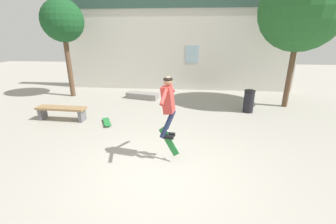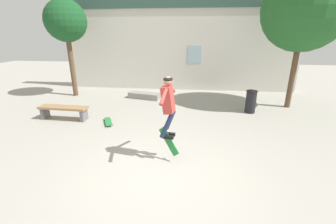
{
  "view_description": "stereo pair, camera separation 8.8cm",
  "coord_description": "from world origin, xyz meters",
  "px_view_note": "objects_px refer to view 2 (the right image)",
  "views": [
    {
      "loc": [
        0.61,
        -4.47,
        3.06
      ],
      "look_at": [
        0.13,
        0.57,
        1.27
      ],
      "focal_mm": 24.0,
      "sensor_mm": 36.0,
      "label": 1
    },
    {
      "loc": [
        0.7,
        -4.46,
        3.06
      ],
      "look_at": [
        0.13,
        0.57,
        1.27
      ],
      "focal_mm": 24.0,
      "sensor_mm": 36.0,
      "label": 2
    }
  ],
  "objects_px": {
    "skate_ledge": "(144,96)",
    "skateboard_resting": "(108,121)",
    "park_bench": "(64,110)",
    "skater": "(168,102)",
    "skateboard_flipping": "(169,141)",
    "trash_bin": "(251,101)",
    "tree_left": "(66,22)",
    "tree_right": "(305,9)"
  },
  "relations": [
    {
      "from": "skater",
      "to": "skateboard_resting",
      "type": "height_order",
      "value": "skater"
    },
    {
      "from": "trash_bin",
      "to": "skater",
      "type": "distance_m",
      "value": 4.97
    },
    {
      "from": "park_bench",
      "to": "skate_ledge",
      "type": "bearing_deg",
      "value": 55.37
    },
    {
      "from": "skateboard_flipping",
      "to": "skateboard_resting",
      "type": "height_order",
      "value": "skateboard_flipping"
    },
    {
      "from": "tree_left",
      "to": "park_bench",
      "type": "bearing_deg",
      "value": -68.76
    },
    {
      "from": "skater",
      "to": "park_bench",
      "type": "bearing_deg",
      "value": 159.12
    },
    {
      "from": "skater",
      "to": "skate_ledge",
      "type": "bearing_deg",
      "value": 116.59
    },
    {
      "from": "trash_bin",
      "to": "tree_right",
      "type": "bearing_deg",
      "value": 27.42
    },
    {
      "from": "tree_left",
      "to": "skateboard_flipping",
      "type": "height_order",
      "value": "tree_left"
    },
    {
      "from": "skateboard_resting",
      "to": "park_bench",
      "type": "bearing_deg",
      "value": -122.87
    },
    {
      "from": "park_bench",
      "to": "skateboard_resting",
      "type": "height_order",
      "value": "park_bench"
    },
    {
      "from": "tree_left",
      "to": "skateboard_resting",
      "type": "bearing_deg",
      "value": -49.07
    },
    {
      "from": "tree_right",
      "to": "tree_left",
      "type": "relative_size",
      "value": 1.21
    },
    {
      "from": "tree_right",
      "to": "trash_bin",
      "type": "xyz_separation_m",
      "value": [
        -1.79,
        -0.93,
        -3.42
      ]
    },
    {
      "from": "trash_bin",
      "to": "skateboard_resting",
      "type": "height_order",
      "value": "trash_bin"
    },
    {
      "from": "skate_ledge",
      "to": "skater",
      "type": "height_order",
      "value": "skater"
    },
    {
      "from": "skate_ledge",
      "to": "skater",
      "type": "xyz_separation_m",
      "value": [
        1.79,
        -5.46,
        1.37
      ]
    },
    {
      "from": "tree_right",
      "to": "skater",
      "type": "bearing_deg",
      "value": -134.22
    },
    {
      "from": "skater",
      "to": "skateboard_resting",
      "type": "distance_m",
      "value": 3.52
    },
    {
      "from": "skateboard_flipping",
      "to": "tree_right",
      "type": "bearing_deg",
      "value": 79.99
    },
    {
      "from": "tree_left",
      "to": "skater",
      "type": "distance_m",
      "value": 8.09
    },
    {
      "from": "tree_right",
      "to": "skateboard_resting",
      "type": "xyz_separation_m",
      "value": [
        -7.1,
        -2.7,
        -3.83
      ]
    },
    {
      "from": "skate_ledge",
      "to": "skateboard_resting",
      "type": "relative_size",
      "value": 1.98
    },
    {
      "from": "trash_bin",
      "to": "skateboard_flipping",
      "type": "distance_m",
      "value": 4.87
    },
    {
      "from": "trash_bin",
      "to": "skateboard_resting",
      "type": "bearing_deg",
      "value": -161.59
    },
    {
      "from": "tree_left",
      "to": "park_bench",
      "type": "xyz_separation_m",
      "value": [
        1.28,
        -3.3,
        -3.18
      ]
    },
    {
      "from": "tree_left",
      "to": "skate_ledge",
      "type": "distance_m",
      "value": 4.99
    },
    {
      "from": "tree_right",
      "to": "skate_ledge",
      "type": "relative_size",
      "value": 3.34
    },
    {
      "from": "tree_left",
      "to": "trash_bin",
      "type": "height_order",
      "value": "tree_left"
    },
    {
      "from": "trash_bin",
      "to": "skater",
      "type": "bearing_deg",
      "value": -126.7
    },
    {
      "from": "trash_bin",
      "to": "skater",
      "type": "relative_size",
      "value": 0.6
    },
    {
      "from": "trash_bin",
      "to": "skateboard_resting",
      "type": "relative_size",
      "value": 1.09
    },
    {
      "from": "skate_ledge",
      "to": "skateboard_flipping",
      "type": "relative_size",
      "value": 2.33
    },
    {
      "from": "trash_bin",
      "to": "skater",
      "type": "xyz_separation_m",
      "value": [
        -2.91,
        -3.9,
        1.04
      ]
    },
    {
      "from": "park_bench",
      "to": "trash_bin",
      "type": "xyz_separation_m",
      "value": [
        7.06,
        1.56,
        0.11
      ]
    },
    {
      "from": "park_bench",
      "to": "skateboard_resting",
      "type": "distance_m",
      "value": 1.79
    },
    {
      "from": "park_bench",
      "to": "tree_right",
      "type": "bearing_deg",
      "value": 18.26
    },
    {
      "from": "skateboard_flipping",
      "to": "skateboard_resting",
      "type": "bearing_deg",
      "value": 172.14
    },
    {
      "from": "skate_ledge",
      "to": "park_bench",
      "type": "bearing_deg",
      "value": -113.46
    },
    {
      "from": "tree_right",
      "to": "park_bench",
      "type": "relative_size",
      "value": 3.01
    },
    {
      "from": "skateboard_flipping",
      "to": "skate_ledge",
      "type": "bearing_deg",
      "value": 142.15
    },
    {
      "from": "park_bench",
      "to": "trash_bin",
      "type": "height_order",
      "value": "trash_bin"
    }
  ]
}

